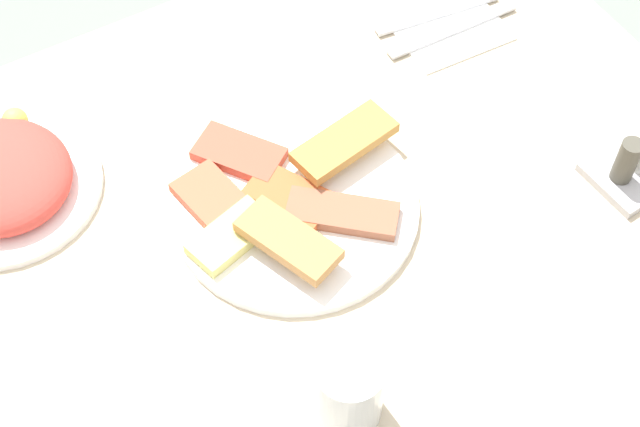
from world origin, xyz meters
The scene contains 8 objects.
dining_table centered at (0.00, 0.00, 0.68)m, with size 1.03×0.92×0.77m.
pide_platter centered at (0.02, -0.07, 0.78)m, with size 0.30×0.30×0.05m.
salad_plate_greens centered at (0.30, -0.27, 0.79)m, with size 0.23×0.23×0.06m.
drinking_glass centered at (0.10, 0.19, 0.82)m, with size 0.07×0.07×0.10m, color silver.
paper_napkin centered at (-0.31, -0.23, 0.77)m, with size 0.14×0.14×0.00m, color white.
fork centered at (-0.31, -0.25, 0.77)m, with size 0.18×0.02×0.01m, color silver.
spoon centered at (-0.31, -0.21, 0.77)m, with size 0.20×0.02×0.01m, color silver.
condiment_caddy centered at (-0.35, 0.10, 0.79)m, with size 0.10×0.10×0.08m.
Camera 1 is at (0.33, 0.52, 1.70)m, focal length 54.06 mm.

